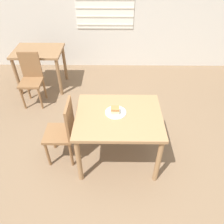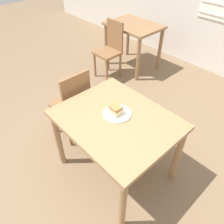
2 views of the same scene
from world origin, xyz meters
The scene contains 7 objects.
ground_plane centered at (0.00, 0.00, 0.00)m, with size 14.00×14.00×0.00m, color #7A6047.
dining_table_near centered at (0.07, 0.33, 0.64)m, with size 1.03×0.84×0.75m.
dining_table_far centered at (-1.38, 2.10, 0.63)m, with size 0.87×0.66×0.77m.
chair_near_window centered at (-0.63, 0.32, 0.49)m, with size 0.36×0.36×0.91m.
chair_far_corner centered at (-1.41, 1.59, 0.49)m, with size 0.37×0.37×0.91m.
plate centered at (0.03, 0.37, 0.75)m, with size 0.25×0.25×0.01m.
cake_slice centered at (0.02, 0.36, 0.80)m, with size 0.10×0.09×0.08m.
Camera 1 is at (0.01, -1.63, 2.43)m, focal length 35.00 mm.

